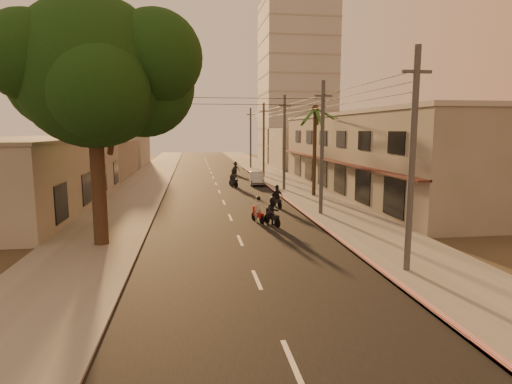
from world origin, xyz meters
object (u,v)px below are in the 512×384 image
broadleaf_tree (102,73)px  scooter_far_a (234,178)px  scooter_mid_a (273,212)px  palm_tree (315,114)px  scooter_mid_b (277,197)px  scooter_red (258,211)px  scooter_far_b (235,169)px  parked_car (257,178)px

broadleaf_tree → scooter_far_a: size_ratio=6.15×
scooter_mid_a → palm_tree: bearing=42.3°
scooter_mid_b → broadleaf_tree: bearing=-151.3°
scooter_red → scooter_mid_a: bearing=-69.8°
palm_tree → scooter_red: size_ratio=4.86×
scooter_red → scooter_mid_a: scooter_mid_a is taller
scooter_far_a → scooter_far_b: 11.05m
palm_tree → scooter_far_b: 20.04m
scooter_mid_a → scooter_mid_b: scooter_mid_a is taller
scooter_mid_a → parked_car: bearing=64.5°
palm_tree → scooter_mid_a: palm_tree is taller
parked_car → scooter_red: bearing=-92.2°
scooter_red → scooter_far_b: (1.34, 28.08, 0.07)m
scooter_red → scooter_far_b: scooter_far_b is taller
scooter_far_b → parked_car: (1.32, -9.56, -0.15)m
scooter_mid_a → broadleaf_tree: bearing=179.4°
scooter_mid_b → parked_car: (0.50, 13.59, -0.11)m
broadleaf_tree → palm_tree: broadleaf_tree is taller
scooter_mid_a → scooter_far_a: bearing=72.2°
broadleaf_tree → scooter_mid_b: (10.39, 9.04, -7.69)m
scooter_mid_b → scooter_far_a: bearing=87.4°
broadleaf_tree → scooter_red: broadleaf_tree is taller
palm_tree → scooter_far_b: bearing=105.4°
broadleaf_tree → parked_car: 26.29m
scooter_far_a → parked_car: scooter_far_a is taller
palm_tree → broadleaf_tree: bearing=-136.5°
scooter_mid_a → scooter_red: bearing=107.3°
palm_tree → scooter_far_a: palm_tree is taller
parked_car → scooter_mid_b: bearing=-86.1°
scooter_red → scooter_mid_a: 1.22m
scooter_red → palm_tree: bearing=39.7°
scooter_red → scooter_mid_b: (2.16, 4.93, 0.04)m
scooter_far_a → scooter_mid_a: bearing=-106.9°
scooter_red → scooter_far_a: scooter_far_a is taller
scooter_mid_b → parked_car: 13.60m
broadleaf_tree → scooter_far_a: 24.00m
scooter_red → scooter_mid_b: 5.38m
scooter_far_b → parked_car: scooter_far_b is taller
palm_tree → scooter_mid_b: (-4.23, -4.81, -6.36)m
scooter_red → scooter_far_a: size_ratio=0.86×
scooter_red → parked_car: bearing=64.8°
palm_tree → scooter_mid_b: bearing=-131.3°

